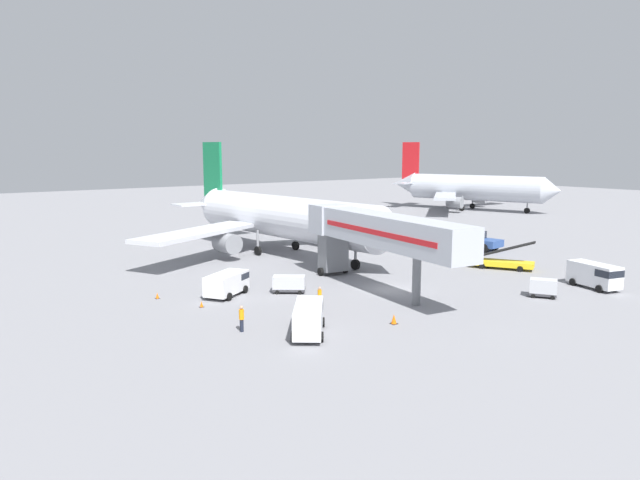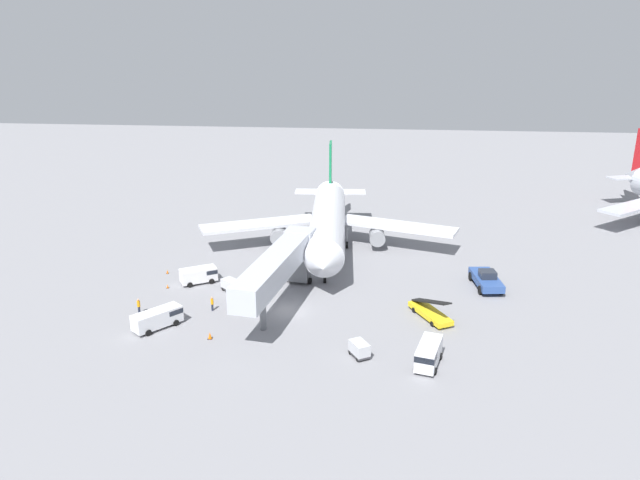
# 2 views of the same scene
# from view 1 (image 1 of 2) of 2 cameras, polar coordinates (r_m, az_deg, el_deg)

# --- Properties ---
(ground_plane) EXTENTS (300.00, 300.00, 0.00)m
(ground_plane) POSITION_cam_1_polar(r_m,az_deg,el_deg) (53.01, 6.86, -4.80)
(ground_plane) COLOR gray
(airplane_at_gate) EXTENTS (38.07, 39.38, 13.36)m
(airplane_at_gate) POSITION_cam_1_polar(r_m,az_deg,el_deg) (70.34, -3.93, 2.27)
(airplane_at_gate) COLOR silver
(airplane_at_gate) RESTS_ON ground
(jet_bridge) EXTENTS (6.22, 21.37, 6.95)m
(jet_bridge) POSITION_cam_1_polar(r_m,az_deg,el_deg) (51.96, 5.34, 0.80)
(jet_bridge) COLOR #B2B7C1
(jet_bridge) RESTS_ON ground
(pushback_tug) EXTENTS (3.67, 7.14, 2.33)m
(pushback_tug) POSITION_cam_1_polar(r_m,az_deg,el_deg) (76.01, 14.70, -0.06)
(pushback_tug) COLOR #2D4C8E
(pushback_tug) RESTS_ON ground
(belt_loader_truck) EXTENTS (4.76, 6.47, 3.08)m
(belt_loader_truck) POSITION_cam_1_polar(r_m,az_deg,el_deg) (64.49, 17.23, -2.01)
(belt_loader_truck) COLOR yellow
(belt_loader_truck) RESTS_ON ground
(service_van_far_center) EXTENTS (4.79, 5.34, 2.01)m
(service_van_far_center) POSITION_cam_1_polar(r_m,az_deg,el_deg) (40.20, -1.11, -7.44)
(service_van_far_center) COLOR silver
(service_van_far_center) RESTS_ON ground
(service_van_rear_right) EXTENTS (2.94, 5.06, 2.25)m
(service_van_rear_right) POSITION_cam_1_polar(r_m,az_deg,el_deg) (58.28, 25.13, -3.05)
(service_van_rear_right) COLOR white
(service_van_rear_right) RESTS_ON ground
(service_van_near_left) EXTENTS (4.86, 4.08, 1.95)m
(service_van_near_left) POSITION_cam_1_polar(r_m,az_deg,el_deg) (50.96, -8.97, -4.10)
(service_van_near_left) COLOR white
(service_van_near_left) RESTS_ON ground
(baggage_cart_near_right) EXTENTS (3.07, 2.85, 1.48)m
(baggage_cart_near_right) POSITION_cam_1_polar(r_m,az_deg,el_deg) (51.49, -3.02, -4.21)
(baggage_cart_near_right) COLOR #38383D
(baggage_cart_near_right) RESTS_ON ground
(baggage_cart_far_left) EXTENTS (2.28, 2.55, 1.55)m
(baggage_cart_far_left) POSITION_cam_1_polar(r_m,az_deg,el_deg) (53.29, 20.83, -4.31)
(baggage_cart_far_left) COLOR #38383D
(baggage_cart_far_left) RESTS_ON ground
(ground_crew_worker_foreground) EXTENTS (0.38, 0.38, 1.83)m
(ground_crew_worker_foreground) POSITION_cam_1_polar(r_m,az_deg,el_deg) (40.93, -7.61, -7.50)
(ground_crew_worker_foreground) COLOR #1E2333
(ground_crew_worker_foreground) RESTS_ON ground
(ground_crew_worker_midground) EXTENTS (0.46, 0.46, 1.69)m
(ground_crew_worker_midground) POSITION_cam_1_polar(r_m,az_deg,el_deg) (46.53, -0.04, -5.52)
(ground_crew_worker_midground) COLOR #1E2333
(ground_crew_worker_midground) RESTS_ON ground
(safety_cone_alpha) EXTENTS (0.47, 0.47, 0.72)m
(safety_cone_alpha) POSITION_cam_1_polar(r_m,az_deg,el_deg) (42.82, 7.17, -7.61)
(safety_cone_alpha) COLOR black
(safety_cone_alpha) RESTS_ON ground
(safety_cone_bravo) EXTENTS (0.32, 0.32, 0.50)m
(safety_cone_bravo) POSITION_cam_1_polar(r_m,az_deg,el_deg) (47.79, -11.41, -6.12)
(safety_cone_bravo) COLOR black
(safety_cone_bravo) RESTS_ON ground
(safety_cone_charlie) EXTENTS (0.33, 0.33, 0.51)m
(safety_cone_charlie) POSITION_cam_1_polar(r_m,az_deg,el_deg) (51.36, -15.49, -5.21)
(safety_cone_charlie) COLOR black
(safety_cone_charlie) RESTS_ON ground
(airplane_background) EXTENTS (34.51, 34.95, 13.91)m
(airplane_background) POSITION_cam_1_polar(r_m,az_deg,el_deg) (125.01, 14.36, 4.93)
(airplane_background) COLOR #B7BCC6
(airplane_background) RESTS_ON ground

